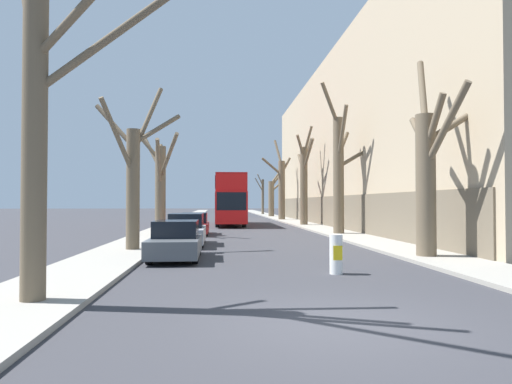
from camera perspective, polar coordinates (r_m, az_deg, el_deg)
ground_plane at (r=7.91m, az=9.89°, el=-15.93°), size 300.00×300.00×0.00m
sidewalk_left at (r=57.56m, az=-8.55°, el=-3.25°), size 2.53×120.00×0.12m
sidewalk_right at (r=57.95m, az=2.83°, el=-3.25°), size 2.53×120.00×0.12m
building_facade_right at (r=41.02m, az=15.17°, el=5.77°), size 10.08×49.55×14.09m
street_tree_left_0 at (r=9.90m, az=-25.13°, el=11.39°), size 3.76×3.86×8.43m
street_tree_left_1 at (r=19.14m, az=-15.10°, el=1.86°), size 3.56×2.78×6.93m
street_tree_left_2 at (r=28.76m, az=-11.93°, el=1.29°), size 3.05×5.06×6.87m
street_tree_right_0 at (r=17.29m, az=20.71°, el=2.56°), size 2.59×3.80×7.53m
street_tree_right_1 at (r=28.46m, az=10.32°, el=2.74°), size 3.11×2.57×9.22m
street_tree_right_2 at (r=39.32m, az=6.03°, el=1.53°), size 1.83×4.36×8.48m
street_tree_right_3 at (r=51.35m, az=3.17°, el=0.66°), size 3.39×1.85×9.21m
street_tree_right_4 at (r=63.04m, az=2.02°, el=-0.48°), size 2.45×2.32×7.25m
street_tree_right_5 at (r=74.45m, az=0.81°, el=-0.41°), size 1.53×1.57×6.61m
double_decker_bus at (r=40.56m, az=-3.32°, el=-0.68°), size 2.53×11.74×4.33m
parked_car_0 at (r=16.41m, az=-10.00°, el=-6.05°), size 1.70×4.00×1.36m
parked_car_1 at (r=21.70m, az=-8.71°, el=-4.76°), size 1.72×4.58×1.48m
parked_car_2 at (r=28.63m, az=-7.75°, el=-4.03°), size 1.79×4.41×1.37m
traffic_bollard at (r=13.05m, az=9.98°, el=-7.66°), size 0.37×0.38×1.11m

